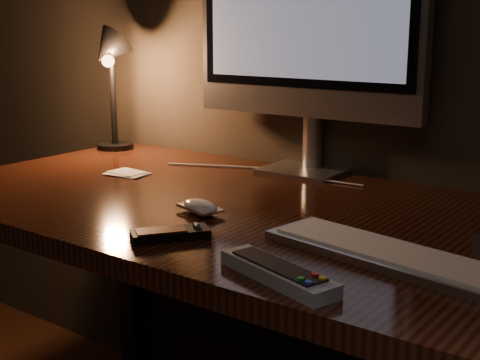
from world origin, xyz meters
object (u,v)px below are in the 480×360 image
Objects in this scene: mouse at (200,208)px; desk_lamp at (109,67)px; keyboard at (398,256)px; tv_remote at (278,273)px; media_remote at (170,234)px; desk at (293,261)px; monitor at (307,18)px.

mouse is 0.74m from desk_lamp.
mouse is (-0.42, 0.03, 0.00)m from keyboard.
desk_lamp is at bearing 167.32° from mouse.
tv_remote is at bearing -16.17° from mouse.
media_remote reaches higher than mouse.
media_remote is (-0.36, -0.13, 0.00)m from keyboard.
keyboard is 0.38m from media_remote.
desk is 16.85× the size of mouse.
keyboard is 0.42m from mouse.
desk_lamp reaches higher than tv_remote.
desk is 0.45m from tv_remote.
monitor is at bearing 45.10° from media_remote.
media_remote is at bearing -97.60° from desk.
monitor is 6.59× the size of mouse.
media_remote is at bearing -51.54° from mouse.
desk is 4.53× the size of desk_lamp.
monitor is (-0.13, 0.26, 0.50)m from desk.
media_remote reaches higher than keyboard.
mouse is at bearing 58.19° from media_remote.
monitor reaches higher than desk_lamp.
monitor reaches higher than tv_remote.
mouse is at bearing -120.73° from desk.
tv_remote reaches higher than keyboard.
desk_lamp is (-0.58, -0.09, -0.13)m from monitor.
desk_lamp is at bearing -172.65° from monitor.
mouse is 0.27× the size of desk_lamp.
tv_remote is at bearing -63.15° from monitor.
desk_lamp reaches higher than keyboard.
desk is at bearing 28.81° from media_remote.
monitor is 0.74m from keyboard.
desk_lamp is (-0.67, 0.50, 0.23)m from media_remote.
monitor reaches higher than mouse.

